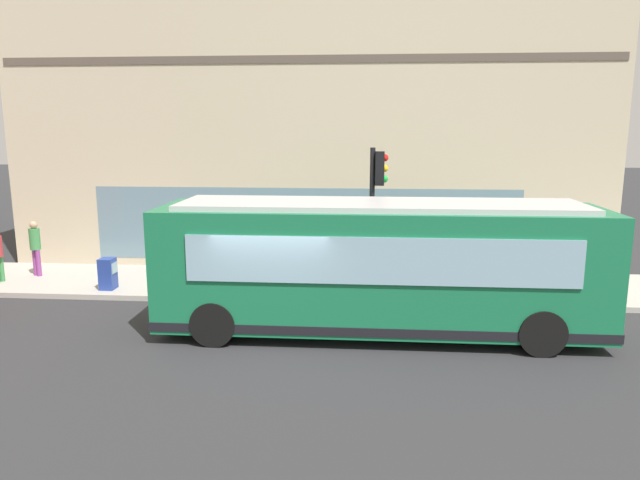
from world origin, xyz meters
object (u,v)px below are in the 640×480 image
(pedestrian_walking_along_curb, at_px, (35,244))
(pedestrian_near_building_entrance, at_px, (205,249))
(city_bus_nearside, at_px, (378,268))
(traffic_light_near_corner, at_px, (377,194))
(newspaper_vending_box, at_px, (108,274))
(fire_hydrant, at_px, (539,277))
(pedestrian_by_light_pole, at_px, (390,246))

(pedestrian_walking_along_curb, bearing_deg, pedestrian_near_building_entrance, -91.53)
(pedestrian_near_building_entrance, bearing_deg, city_bus_nearside, -126.29)
(traffic_light_near_corner, xyz_separation_m, pedestrian_walking_along_curb, (1.29, 10.51, -1.82))
(city_bus_nearside, xyz_separation_m, traffic_light_near_corner, (2.60, 0.02, 1.41))
(pedestrian_near_building_entrance, height_order, newspaper_vending_box, pedestrian_near_building_entrance)
(newspaper_vending_box, bearing_deg, pedestrian_walking_along_curb, 65.51)
(fire_hydrant, distance_m, pedestrian_by_light_pole, 4.46)
(traffic_light_near_corner, relative_size, pedestrian_walking_along_curb, 2.34)
(city_bus_nearside, height_order, fire_hydrant, city_bus_nearside)
(traffic_light_near_corner, xyz_separation_m, newspaper_vending_box, (-0.02, 7.62, -2.36))
(fire_hydrant, relative_size, newspaper_vending_box, 0.82)
(pedestrian_near_building_entrance, xyz_separation_m, pedestrian_walking_along_curb, (0.14, 5.42, 0.03))
(fire_hydrant, bearing_deg, newspaper_vending_box, 94.39)
(fire_hydrant, bearing_deg, city_bus_nearside, 127.08)
(city_bus_nearside, xyz_separation_m, newspaper_vending_box, (2.58, 7.64, -0.95))
(fire_hydrant, relative_size, pedestrian_by_light_pole, 0.46)
(city_bus_nearside, xyz_separation_m, fire_hydrant, (3.52, -4.66, -1.04))
(pedestrian_near_building_entrance, distance_m, pedestrian_by_light_pole, 5.69)
(pedestrian_by_light_pole, relative_size, newspaper_vending_box, 1.80)
(city_bus_nearside, distance_m, pedestrian_near_building_entrance, 6.35)
(traffic_light_near_corner, bearing_deg, pedestrian_walking_along_curb, 82.99)
(traffic_light_near_corner, xyz_separation_m, pedestrian_by_light_pole, (2.31, -0.48, -1.89))
(city_bus_nearside, bearing_deg, traffic_light_near_corner, 0.38)
(pedestrian_by_light_pole, height_order, newspaper_vending_box, pedestrian_by_light_pole)
(newspaper_vending_box, bearing_deg, fire_hydrant, -85.61)
(pedestrian_near_building_entrance, distance_m, newspaper_vending_box, 2.84)
(city_bus_nearside, height_order, traffic_light_near_corner, traffic_light_near_corner)
(traffic_light_near_corner, relative_size, pedestrian_near_building_entrance, 2.41)
(city_bus_nearside, distance_m, fire_hydrant, 5.94)
(pedestrian_by_light_pole, bearing_deg, traffic_light_near_corner, 168.19)
(city_bus_nearside, relative_size, pedestrian_walking_along_curb, 5.82)
(city_bus_nearside, height_order, pedestrian_near_building_entrance, city_bus_nearside)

